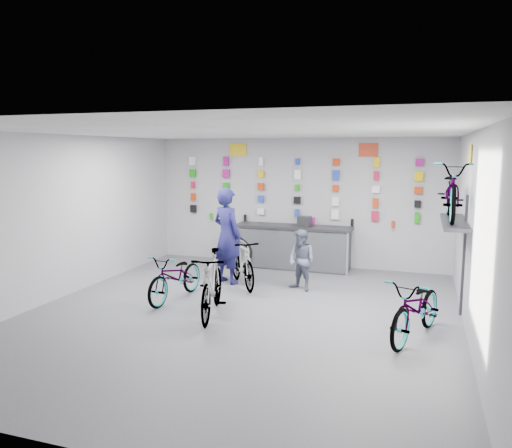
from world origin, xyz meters
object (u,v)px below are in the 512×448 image
(counter, at_px, (293,248))
(customer, at_px, (301,260))
(bike_left, at_px, (176,276))
(bike_right, at_px, (417,308))
(bike_center, at_px, (212,284))
(clerk, at_px, (227,236))
(bike_service, at_px, (242,262))

(counter, distance_m, customer, 1.86)
(bike_left, relative_size, bike_right, 0.94)
(bike_center, height_order, bike_right, bike_center)
(counter, distance_m, bike_center, 3.74)
(counter, distance_m, bike_left, 3.39)
(bike_center, distance_m, customer, 2.22)
(clerk, relative_size, customer, 1.64)
(counter, bearing_deg, bike_service, -107.03)
(bike_center, xyz_separation_m, bike_service, (-0.16, 1.87, -0.04))
(bike_left, relative_size, bike_center, 0.93)
(bike_center, relative_size, clerk, 0.91)
(bike_center, bearing_deg, bike_right, -13.74)
(bike_left, bearing_deg, clerk, 78.26)
(counter, xyz_separation_m, clerk, (-0.96, -1.67, 0.50))
(customer, bearing_deg, bike_center, -91.22)
(counter, distance_m, clerk, 1.99)
(bike_right, xyz_separation_m, customer, (-2.17, 1.97, 0.14))
(bike_left, height_order, bike_service, bike_service)
(bike_right, bearing_deg, clerk, 170.36)
(clerk, xyz_separation_m, customer, (1.58, -0.08, -0.38))
(bike_center, xyz_separation_m, bike_right, (3.20, 0.00, -0.08))
(counter, xyz_separation_m, bike_center, (-0.41, -3.72, 0.05))
(bike_left, height_order, bike_right, bike_right)
(bike_left, relative_size, bike_service, 1.01)
(bike_left, height_order, customer, customer)
(bike_right, bearing_deg, bike_left, -169.54)
(bike_right, distance_m, customer, 2.93)
(counter, relative_size, bike_service, 1.63)
(counter, bearing_deg, bike_center, -96.30)
(bike_service, relative_size, clerk, 0.84)
(counter, bearing_deg, clerk, -119.85)
(customer, bearing_deg, clerk, -156.46)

